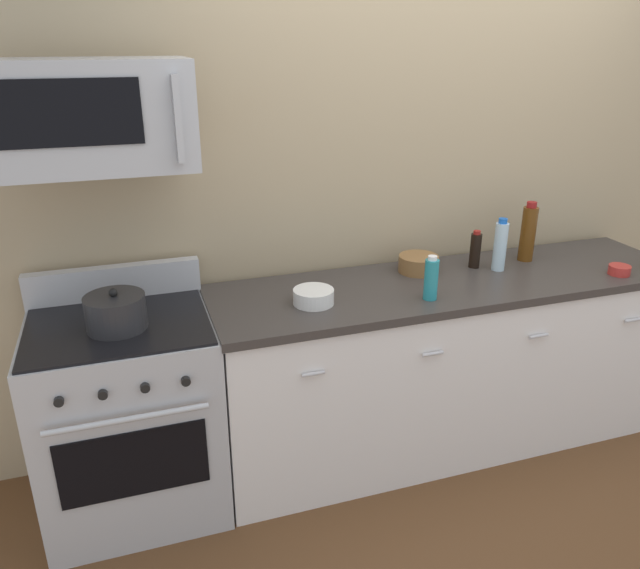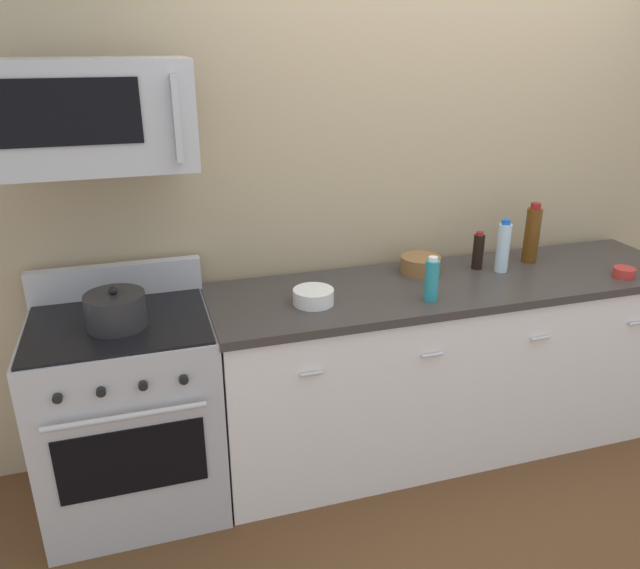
{
  "view_description": "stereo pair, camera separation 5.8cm",
  "coord_description": "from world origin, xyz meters",
  "px_view_note": "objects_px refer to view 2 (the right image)",
  "views": [
    {
      "loc": [
        -1.5,
        -2.44,
        2.02
      ],
      "look_at": [
        -0.71,
        -0.05,
        1.0
      ],
      "focal_mm": 34.48,
      "sensor_mm": 36.0,
      "label": 1
    },
    {
      "loc": [
        -1.45,
        -2.46,
        2.02
      ],
      "look_at": [
        -0.71,
        -0.05,
        1.0
      ],
      "focal_mm": 34.48,
      "sensor_mm": 36.0,
      "label": 2
    }
  ],
  "objects_px": {
    "bowl_white_ceramic": "(313,296)",
    "bottle_water_clear": "(503,247)",
    "microwave": "(91,115)",
    "stockpot": "(116,310)",
    "range_oven": "(130,413)",
    "bottle_wine_amber": "(532,234)",
    "bottle_dish_soap": "(432,280)",
    "bowl_wooden_salad": "(420,264)",
    "bowl_red_small": "(624,272)",
    "bottle_soy_sauce_dark": "(478,251)"
  },
  "relations": [
    {
      "from": "microwave",
      "to": "bowl_white_ceramic",
      "type": "distance_m",
      "value": 1.16
    },
    {
      "from": "bottle_dish_soap",
      "to": "bowl_white_ceramic",
      "type": "relative_size",
      "value": 1.13
    },
    {
      "from": "bottle_water_clear",
      "to": "bottle_dish_soap",
      "type": "relative_size",
      "value": 1.31
    },
    {
      "from": "bowl_wooden_salad",
      "to": "microwave",
      "type": "bearing_deg",
      "value": -175.73
    },
    {
      "from": "bottle_dish_soap",
      "to": "bowl_wooden_salad",
      "type": "bearing_deg",
      "value": 71.9
    },
    {
      "from": "range_oven",
      "to": "microwave",
      "type": "relative_size",
      "value": 1.44
    },
    {
      "from": "range_oven",
      "to": "bowl_red_small",
      "type": "height_order",
      "value": "range_oven"
    },
    {
      "from": "bottle_soy_sauce_dark",
      "to": "bottle_dish_soap",
      "type": "bearing_deg",
      "value": -143.84
    },
    {
      "from": "stockpot",
      "to": "bowl_red_small",
      "type": "bearing_deg",
      "value": -3.48
    },
    {
      "from": "range_oven",
      "to": "bottle_water_clear",
      "type": "xyz_separation_m",
      "value": [
        1.85,
        0.05,
        0.58
      ]
    },
    {
      "from": "bottle_soy_sauce_dark",
      "to": "bowl_red_small",
      "type": "xyz_separation_m",
      "value": [
        0.63,
        -0.32,
        -0.07
      ]
    },
    {
      "from": "microwave",
      "to": "bottle_water_clear",
      "type": "bearing_deg",
      "value": 0.17
    },
    {
      "from": "bottle_dish_soap",
      "to": "range_oven",
      "type": "bearing_deg",
      "value": 172.44
    },
    {
      "from": "range_oven",
      "to": "stockpot",
      "type": "height_order",
      "value": "stockpot"
    },
    {
      "from": "stockpot",
      "to": "range_oven",
      "type": "bearing_deg",
      "value": 90.0
    },
    {
      "from": "bottle_soy_sauce_dark",
      "to": "bottle_water_clear",
      "type": "distance_m",
      "value": 0.12
    },
    {
      "from": "bowl_red_small",
      "to": "bowl_white_ceramic",
      "type": "bearing_deg",
      "value": 175.07
    },
    {
      "from": "range_oven",
      "to": "bottle_soy_sauce_dark",
      "type": "height_order",
      "value": "bottle_soy_sauce_dark"
    },
    {
      "from": "microwave",
      "to": "bottle_wine_amber",
      "type": "distance_m",
      "value": 2.18
    },
    {
      "from": "bottle_soy_sauce_dark",
      "to": "bottle_dish_soap",
      "type": "distance_m",
      "value": 0.51
    },
    {
      "from": "range_oven",
      "to": "bottle_wine_amber",
      "type": "distance_m",
      "value": 2.16
    },
    {
      "from": "range_oven",
      "to": "stockpot",
      "type": "distance_m",
      "value": 0.53
    },
    {
      "from": "microwave",
      "to": "bowl_white_ceramic",
      "type": "bearing_deg",
      "value": -7.48
    },
    {
      "from": "bottle_water_clear",
      "to": "bowl_wooden_salad",
      "type": "relative_size",
      "value": 1.34
    },
    {
      "from": "bowl_white_ceramic",
      "to": "bottle_water_clear",
      "type": "bearing_deg",
      "value": 6.41
    },
    {
      "from": "microwave",
      "to": "stockpot",
      "type": "height_order",
      "value": "microwave"
    },
    {
      "from": "bottle_soy_sauce_dark",
      "to": "bottle_wine_amber",
      "type": "bearing_deg",
      "value": 1.91
    },
    {
      "from": "bottle_soy_sauce_dark",
      "to": "bowl_wooden_salad",
      "type": "xyz_separation_m",
      "value": [
        -0.3,
        0.03,
        -0.05
      ]
    },
    {
      "from": "bottle_wine_amber",
      "to": "bowl_white_ceramic",
      "type": "distance_m",
      "value": 1.26
    },
    {
      "from": "range_oven",
      "to": "bowl_wooden_salad",
      "type": "relative_size",
      "value": 5.34
    },
    {
      "from": "bottle_water_clear",
      "to": "stockpot",
      "type": "bearing_deg",
      "value": -176.8
    },
    {
      "from": "bowl_red_small",
      "to": "stockpot",
      "type": "bearing_deg",
      "value": 176.52
    },
    {
      "from": "bottle_wine_amber",
      "to": "bottle_dish_soap",
      "type": "height_order",
      "value": "bottle_wine_amber"
    },
    {
      "from": "bowl_red_small",
      "to": "bottle_wine_amber",
      "type": "bearing_deg",
      "value": 133.7
    },
    {
      "from": "bottle_dish_soap",
      "to": "bowl_wooden_salad",
      "type": "height_order",
      "value": "bottle_dish_soap"
    },
    {
      "from": "bottle_water_clear",
      "to": "bowl_wooden_salad",
      "type": "xyz_separation_m",
      "value": [
        -0.4,
        0.1,
        -0.08
      ]
    },
    {
      "from": "range_oven",
      "to": "bottle_soy_sauce_dark",
      "type": "distance_m",
      "value": 1.84
    },
    {
      "from": "bottle_water_clear",
      "to": "bottle_dish_soap",
      "type": "height_order",
      "value": "bottle_water_clear"
    },
    {
      "from": "microwave",
      "to": "stockpot",
      "type": "bearing_deg",
      "value": -90.13
    },
    {
      "from": "bottle_water_clear",
      "to": "bowl_red_small",
      "type": "xyz_separation_m",
      "value": [
        0.54,
        -0.25,
        -0.1
      ]
    },
    {
      "from": "bottle_dish_soap",
      "to": "bowl_wooden_salad",
      "type": "distance_m",
      "value": 0.35
    },
    {
      "from": "bowl_white_ceramic",
      "to": "stockpot",
      "type": "distance_m",
      "value": 0.83
    },
    {
      "from": "microwave",
      "to": "bowl_wooden_salad",
      "type": "distance_m",
      "value": 1.66
    },
    {
      "from": "microwave",
      "to": "bottle_water_clear",
      "type": "relative_size",
      "value": 2.76
    },
    {
      "from": "range_oven",
      "to": "bottle_dish_soap",
      "type": "bearing_deg",
      "value": -7.56
    },
    {
      "from": "bottle_water_clear",
      "to": "bowl_white_ceramic",
      "type": "xyz_separation_m",
      "value": [
        -1.02,
        -0.11,
        -0.09
      ]
    },
    {
      "from": "bottle_wine_amber",
      "to": "bowl_red_small",
      "type": "height_order",
      "value": "bottle_wine_amber"
    },
    {
      "from": "bowl_red_small",
      "to": "bottle_water_clear",
      "type": "bearing_deg",
      "value": 155.07
    },
    {
      "from": "bottle_water_clear",
      "to": "bowl_wooden_salad",
      "type": "distance_m",
      "value": 0.42
    },
    {
      "from": "microwave",
      "to": "bowl_white_ceramic",
      "type": "height_order",
      "value": "microwave"
    }
  ]
}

